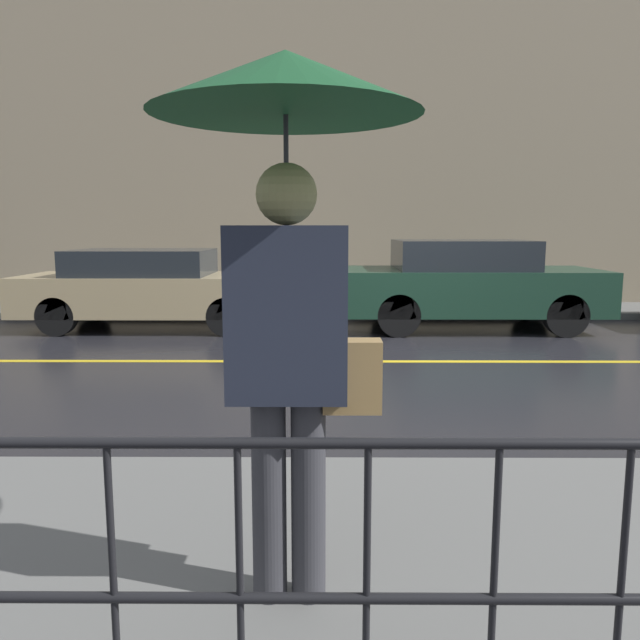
{
  "coord_description": "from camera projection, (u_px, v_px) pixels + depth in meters",
  "views": [
    {
      "loc": [
        -1.14,
        -7.84,
        1.7
      ],
      "look_at": [
        -1.18,
        -1.59,
        0.78
      ],
      "focal_mm": 35.0,
      "sensor_mm": 36.0,
      "label": 1
    }
  ],
  "objects": [
    {
      "name": "lane_marking",
      "position": [
        412.0,
        361.0,
        8.0
      ],
      "size": [
        25.2,
        0.12,
        0.01
      ],
      "color": "gold",
      "rests_on": "ground_plane"
    },
    {
      "name": "building_storefront",
      "position": [
        378.0,
        155.0,
        13.11
      ],
      "size": [
        28.0,
        0.3,
        6.42
      ],
      "color": "gray",
      "rests_on": "ground_plane"
    },
    {
      "name": "car_tan",
      "position": [
        152.0,
        287.0,
        10.6
      ],
      "size": [
        4.36,
        1.79,
        1.34
      ],
      "color": "tan",
      "rests_on": "ground_plane"
    },
    {
      "name": "pedestrian",
      "position": [
        288.0,
        185.0,
        2.45
      ],
      "size": [
        1.07,
        1.07,
        2.25
      ],
      "rotation": [
        0.0,
        0.0,
        3.14
      ],
      "color": "#333338",
      "rests_on": "sidewalk_near"
    },
    {
      "name": "sidewalk_near",
      "position": [
        555.0,
        565.0,
        3.06
      ],
      "size": [
        28.0,
        2.57,
        0.12
      ],
      "color": "#60605E",
      "rests_on": "ground_plane"
    },
    {
      "name": "car_dark_green",
      "position": [
        468.0,
        283.0,
        10.56
      ],
      "size": [
        4.24,
        1.91,
        1.5
      ],
      "color": "#193828",
      "rests_on": "ground_plane"
    },
    {
      "name": "sidewalk_far",
      "position": [
        380.0,
        310.0,
        12.54
      ],
      "size": [
        28.0,
        1.78,
        0.12
      ],
      "color": "#60605E",
      "rests_on": "ground_plane"
    },
    {
      "name": "ground_plane",
      "position": [
        412.0,
        362.0,
        8.0
      ],
      "size": [
        80.0,
        80.0,
        0.0
      ],
      "primitive_type": "plane",
      "color": "black"
    }
  ]
}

